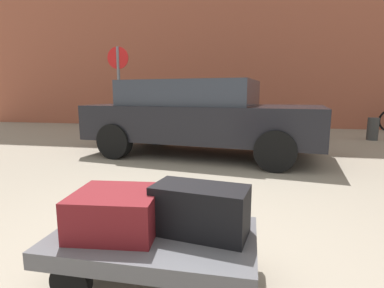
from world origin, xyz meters
TOP-DOWN VIEW (x-y plane):
  - ground_plane at (0.00, 0.00)m, footprint 60.00×60.00m
  - luggage_cart at (0.00, 0.00)m, footprint 1.23×0.72m
  - duffel_bag_black_stacked_top at (0.28, 0.05)m, footprint 0.60×0.37m
  - suitcase_maroon_rear_right at (-0.23, -0.02)m, footprint 0.55×0.50m
  - parked_car at (-0.41, 4.04)m, footprint 4.51×2.40m
  - bollard_kerb_near at (2.22, 6.74)m, footprint 0.27×0.27m
  - bollard_kerb_mid at (3.63, 6.74)m, footprint 0.27×0.27m
  - no_parking_sign at (-2.47, 4.97)m, footprint 0.50×0.07m

SIDE VIEW (x-z plane):
  - ground_plane at x=0.00m, z-range 0.00..0.00m
  - luggage_cart at x=0.00m, z-range 0.10..0.44m
  - bollard_kerb_near at x=2.22m, z-range 0.00..0.57m
  - bollard_kerb_mid at x=3.63m, z-range 0.00..0.57m
  - suitcase_maroon_rear_right at x=-0.23m, z-range 0.34..0.59m
  - duffel_bag_black_stacked_top at x=0.28m, z-range 0.34..0.64m
  - parked_car at x=-0.41m, z-range 0.05..1.47m
  - no_parking_sign at x=-2.47m, z-range 0.27..2.50m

